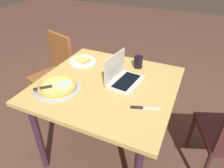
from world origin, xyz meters
The scene contains 8 objects.
ground_plane centered at (0.00, 0.00, 0.00)m, with size 12.00×12.00×0.00m, color brown.
dining_table centered at (0.00, 0.00, 0.68)m, with size 1.04×1.09×0.77m.
laptop centered at (0.07, -0.11, 0.82)m, with size 0.33×0.25×0.23m.
pizza_plate centered at (0.24, 0.37, 0.79)m, with size 0.26×0.26×0.04m.
pizza_tray centered at (-0.23, 0.31, 0.79)m, with size 0.36×0.36×0.04m.
table_knife centered at (-0.18, -0.36, 0.78)m, with size 0.09×0.20×0.01m.
drink_cup centered at (0.36, -0.15, 0.83)m, with size 0.08×0.08×0.11m.
chair_near centered at (0.36, 0.84, 0.51)m, with size 0.51×0.51×0.92m.
Camera 1 is at (-1.24, -0.61, 1.67)m, focal length 32.54 mm.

